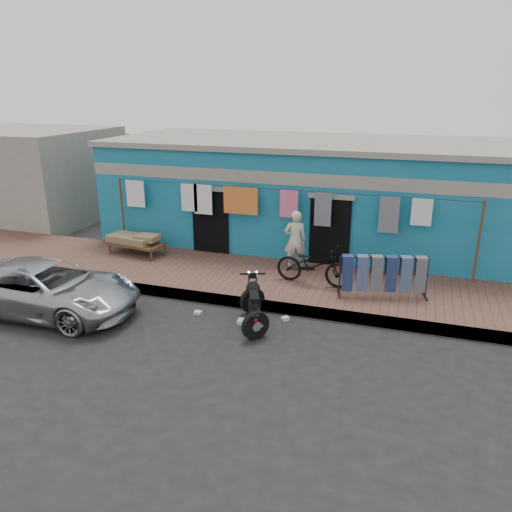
{
  "coord_description": "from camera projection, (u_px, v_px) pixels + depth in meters",
  "views": [
    {
      "loc": [
        3.42,
        -8.51,
        4.92
      ],
      "look_at": [
        0.0,
        2.0,
        1.15
      ],
      "focal_mm": 35.0,
      "sensor_mm": 36.0,
      "label": 1
    }
  ],
  "objects": [
    {
      "name": "bicycle",
      "position": [
        314.0,
        261.0,
        12.25
      ],
      "size": [
        1.94,
        0.84,
        1.22
      ],
      "primitive_type": "imported",
      "rotation": [
        0.0,
        0.0,
        1.48
      ],
      "color": "black",
      "rests_on": "sidewalk"
    },
    {
      "name": "litter_c",
      "position": [
        242.0,
        322.0,
        10.9
      ],
      "size": [
        0.2,
        0.24,
        0.09
      ],
      "primitive_type": "cube",
      "rotation": [
        0.0,
        0.0,
        1.69
      ],
      "color": "silver",
      "rests_on": "ground"
    },
    {
      "name": "seated_person",
      "position": [
        295.0,
        240.0,
        13.22
      ],
      "size": [
        0.67,
        0.56,
        1.6
      ],
      "primitive_type": "imported",
      "rotation": [
        0.0,
        0.0,
        3.49
      ],
      "color": "beige",
      "rests_on": "sidewalk"
    },
    {
      "name": "curb",
      "position": [
        250.0,
        304.0,
        11.61
      ],
      "size": [
        28.0,
        0.1,
        0.25
      ],
      "primitive_type": "cube",
      "color": "gray",
      "rests_on": "ground"
    },
    {
      "name": "car",
      "position": [
        46.0,
        287.0,
        11.27
      ],
      "size": [
        4.4,
        2.12,
        1.22
      ],
      "primitive_type": "imported",
      "rotation": [
        0.0,
        0.0,
        1.61
      ],
      "color": "#ADADB2",
      "rests_on": "ground"
    },
    {
      "name": "building",
      "position": [
        304.0,
        193.0,
        15.99
      ],
      "size": [
        12.2,
        5.2,
        3.36
      ],
      "color": "#116C92",
      "rests_on": "ground"
    },
    {
      "name": "ground",
      "position": [
        226.0,
        339.0,
        10.25
      ],
      "size": [
        80.0,
        80.0,
        0.0
      ],
      "primitive_type": "plane",
      "color": "black",
      "rests_on": "ground"
    },
    {
      "name": "clothesline",
      "position": [
        265.0,
        207.0,
        13.63
      ],
      "size": [
        10.06,
        0.06,
        2.1
      ],
      "color": "brown",
      "rests_on": "sidewalk"
    },
    {
      "name": "motorcycle",
      "position": [
        254.0,
        303.0,
        10.69
      ],
      "size": [
        1.65,
        1.98,
        1.03
      ],
      "primitive_type": null,
      "rotation": [
        0.0,
        0.0,
        0.37
      ],
      "color": "black",
      "rests_on": "ground"
    },
    {
      "name": "litter_b",
      "position": [
        285.0,
        319.0,
        11.04
      ],
      "size": [
        0.2,
        0.2,
        0.08
      ],
      "primitive_type": "cube",
      "rotation": [
        0.0,
        0.0,
        0.83
      ],
      "color": "silver",
      "rests_on": "ground"
    },
    {
      "name": "charpoy",
      "position": [
        137.0,
        244.0,
        14.57
      ],
      "size": [
        1.98,
        1.34,
        0.58
      ],
      "primitive_type": null,
      "rotation": [
        0.0,
        0.0,
        -0.15
      ],
      "color": "brown",
      "rests_on": "sidewalk"
    },
    {
      "name": "neighbor_left",
      "position": [
        25.0,
        174.0,
        19.23
      ],
      "size": [
        6.0,
        5.0,
        3.4
      ],
      "primitive_type": "cube",
      "color": "#9E9384",
      "rests_on": "ground"
    },
    {
      "name": "litter_a",
      "position": [
        198.0,
        313.0,
        11.35
      ],
      "size": [
        0.16,
        0.13,
        0.07
      ],
      "primitive_type": "cube",
      "rotation": [
        0.0,
        0.0,
        0.01
      ],
      "color": "silver",
      "rests_on": "ground"
    },
    {
      "name": "jeans_rack",
      "position": [
        383.0,
        276.0,
        11.58
      ],
      "size": [
        2.3,
        1.4,
        1.01
      ],
      "primitive_type": null,
      "rotation": [
        0.0,
        0.0,
        0.24
      ],
      "color": "black",
      "rests_on": "sidewalk"
    },
    {
      "name": "sidewalk",
      "position": [
        268.0,
        282.0,
        12.91
      ],
      "size": [
        28.0,
        3.0,
        0.25
      ],
      "primitive_type": "cube",
      "color": "brown",
      "rests_on": "ground"
    }
  ]
}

